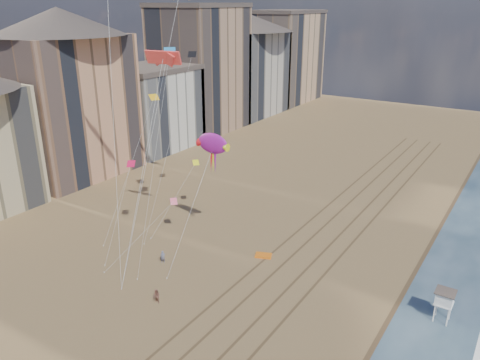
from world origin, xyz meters
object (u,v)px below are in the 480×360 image
object	(u,v)px
grounded_kite	(263,255)
kite_flyer_a	(163,257)
show_kite	(213,144)
lifeguard_stand	(445,298)
kite_flyer_b	(157,296)

from	to	relation	value
grounded_kite	kite_flyer_a	distance (m)	12.14
show_kite	lifeguard_stand	bearing A→B (deg)	-0.65
grounded_kite	kite_flyer_a	world-z (taller)	kite_flyer_a
grounded_kite	show_kite	size ratio (longest dim) A/B	0.12
lifeguard_stand	show_kite	size ratio (longest dim) A/B	0.20
lifeguard_stand	grounded_kite	distance (m)	20.92
kite_flyer_a	lifeguard_stand	bearing A→B (deg)	-25.91
grounded_kite	kite_flyer_a	bearing A→B (deg)	-161.46
show_kite	kite_flyer_a	world-z (taller)	show_kite
lifeguard_stand	kite_flyer_a	xyz separation A→B (m)	(-30.03, -6.60, -1.80)
kite_flyer_a	kite_flyer_b	world-z (taller)	kite_flyer_b
grounded_kite	show_kite	xyz separation A→B (m)	(-6.69, -0.87, 13.33)
show_kite	kite_flyer_b	xyz separation A→B (m)	(2.30, -13.33, -12.64)
grounded_kite	kite_flyer_b	distance (m)	14.88
kite_flyer_a	kite_flyer_b	xyz separation A→B (m)	(4.90, -6.42, 0.04)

